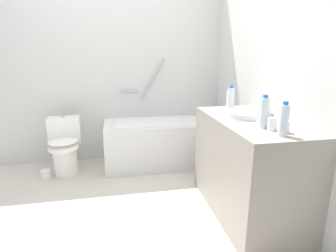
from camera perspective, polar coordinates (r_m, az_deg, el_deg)
ground_plane at (r=2.62m, az=-12.63°, el=-17.07°), size 4.04×4.04×0.00m
wall_back_tiled at (r=3.58m, az=-13.26°, el=11.77°), size 3.44×0.10×2.39m
wall_right_mirror at (r=2.66m, az=22.35°, el=10.06°), size 0.10×3.01×2.39m
bathtub at (r=3.43m, az=-0.79°, el=-3.26°), size 1.48×0.65×1.33m
toilet at (r=3.36m, az=-21.16°, el=-4.23°), size 0.38×0.49×0.67m
vanity_counter at (r=2.46m, az=16.67°, el=-8.34°), size 0.60×1.19×0.85m
sink_basin at (r=2.40m, az=16.25°, el=2.45°), size 0.34×0.34×0.05m
sink_faucet at (r=2.50m, az=20.42°, el=2.85°), size 0.10×0.15×0.08m
water_bottle_0 at (r=2.19m, az=19.32°, el=3.04°), size 0.06×0.06×0.21m
water_bottle_1 at (r=2.61m, az=13.23°, el=5.63°), size 0.06×0.06×0.24m
water_bottle_2 at (r=1.90m, az=23.45°, el=1.19°), size 0.06×0.06×0.23m
water_bottle_3 at (r=2.05m, az=19.80°, el=2.71°), size 0.06×0.06×0.24m
water_bottle_4 at (r=2.69m, az=13.02°, el=5.53°), size 0.06×0.06×0.20m
drinking_glass_0 at (r=2.00m, az=23.63°, el=-0.21°), size 0.06×0.06×0.08m
drinking_glass_1 at (r=2.02m, az=21.34°, el=0.42°), size 0.06×0.06×0.09m
toilet_paper_roll at (r=3.40m, az=-24.62°, el=-9.33°), size 0.11×0.11×0.10m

